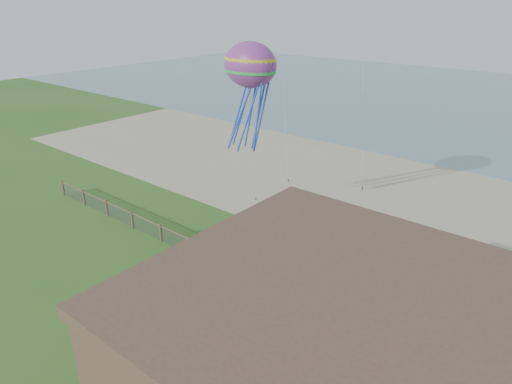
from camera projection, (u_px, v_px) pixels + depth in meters
ground at (146, 327)px, 21.90m from camera, size 160.00×160.00×0.00m
sand_beach at (361, 190)px, 37.57m from camera, size 72.00×20.00×0.02m
ocean at (497, 103)px, 68.91m from camera, size 160.00×68.00×0.02m
chainlink_fence at (230, 265)px, 25.96m from camera, size 36.20×0.20×1.25m
picnic_table at (328, 329)px, 21.15m from camera, size 2.40×2.15×0.84m
octopus_kite at (250, 96)px, 29.03m from camera, size 4.36×3.82×7.46m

